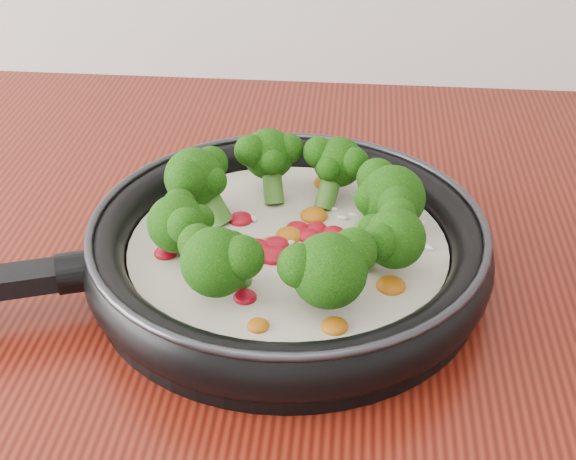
{
  "coord_description": "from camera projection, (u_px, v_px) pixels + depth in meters",
  "views": [
    {
      "loc": [
        -0.06,
        0.48,
        1.32
      ],
      "look_at": [
        -0.12,
        1.05,
        0.95
      ],
      "focal_mm": 50.46,
      "sensor_mm": 36.0,
      "label": 1
    }
  ],
  "objects": [
    {
      "name": "skillet",
      "position": [
        285.0,
        244.0,
        0.69
      ],
      "size": [
        0.57,
        0.44,
        0.1
      ],
      "color": "black",
      "rests_on": "counter"
    }
  ]
}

